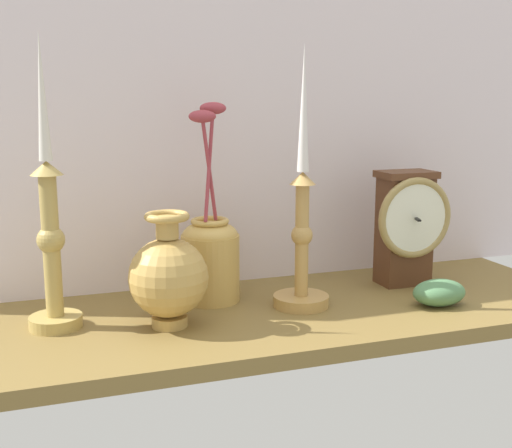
{
  "coord_description": "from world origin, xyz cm",
  "views": [
    {
      "loc": [
        -38.53,
        -92.97,
        33.05
      ],
      "look_at": [
        -6.45,
        0.0,
        14.0
      ],
      "focal_mm": 45.67,
      "sensor_mm": 36.0,
      "label": 1
    }
  ],
  "objects_px": {
    "brass_vase_jar": "(210,253)",
    "brass_vase_bulbous": "(168,276)",
    "candlestick_tall_left": "(302,235)",
    "candlestick_tall_center": "(51,235)",
    "mantel_clock": "(407,225)"
  },
  "relations": [
    {
      "from": "brass_vase_jar",
      "to": "candlestick_tall_center",
      "type": "bearing_deg",
      "value": -168.01
    },
    {
      "from": "candlestick_tall_center",
      "to": "brass_vase_bulbous",
      "type": "xyz_separation_m",
      "value": [
        0.16,
        -0.05,
        -0.06
      ]
    },
    {
      "from": "candlestick_tall_left",
      "to": "candlestick_tall_center",
      "type": "height_order",
      "value": "candlestick_tall_center"
    },
    {
      "from": "candlestick_tall_left",
      "to": "brass_vase_bulbous",
      "type": "xyz_separation_m",
      "value": [
        -0.22,
        -0.03,
        -0.04
      ]
    },
    {
      "from": "brass_vase_jar",
      "to": "brass_vase_bulbous",
      "type": "bearing_deg",
      "value": -131.43
    },
    {
      "from": "candlestick_tall_left",
      "to": "brass_vase_bulbous",
      "type": "bearing_deg",
      "value": -173.13
    },
    {
      "from": "mantel_clock",
      "to": "candlestick_tall_left",
      "type": "height_order",
      "value": "candlestick_tall_left"
    },
    {
      "from": "brass_vase_jar",
      "to": "candlestick_tall_left",
      "type": "bearing_deg",
      "value": -30.42
    },
    {
      "from": "candlestick_tall_left",
      "to": "candlestick_tall_center",
      "type": "relative_size",
      "value": 0.98
    },
    {
      "from": "mantel_clock",
      "to": "candlestick_tall_center",
      "type": "xyz_separation_m",
      "value": [
        -0.6,
        -0.03,
        0.03
      ]
    },
    {
      "from": "candlestick_tall_left",
      "to": "mantel_clock",
      "type": "bearing_deg",
      "value": 13.33
    },
    {
      "from": "mantel_clock",
      "to": "brass_vase_jar",
      "type": "distance_m",
      "value": 0.36
    },
    {
      "from": "brass_vase_bulbous",
      "to": "brass_vase_jar",
      "type": "relative_size",
      "value": 0.53
    },
    {
      "from": "mantel_clock",
      "to": "brass_vase_jar",
      "type": "xyz_separation_m",
      "value": [
        -0.35,
        0.02,
        -0.03
      ]
    },
    {
      "from": "candlestick_tall_left",
      "to": "brass_vase_jar",
      "type": "relative_size",
      "value": 1.27
    }
  ]
}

